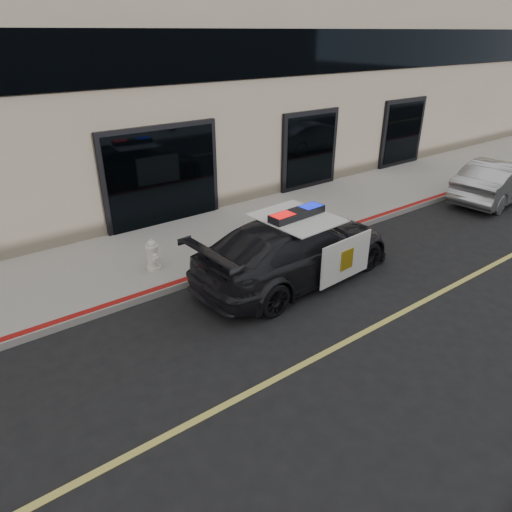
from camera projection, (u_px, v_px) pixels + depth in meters
ground at (378, 325)px, 8.78m from camera, size 120.00×120.00×0.00m
sidewalk_n at (228, 234)px, 12.52m from camera, size 60.00×3.50×0.15m
police_car at (296, 248)px, 10.18m from camera, size 2.69×5.28×1.64m
silver_sedan at (498, 181)px, 14.96m from camera, size 2.23×4.40×1.36m
fire_hydrant at (153, 255)px, 10.38m from camera, size 0.34×0.47×0.74m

